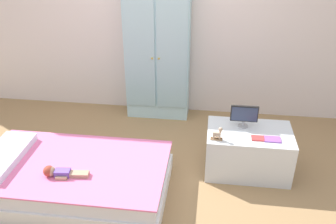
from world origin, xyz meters
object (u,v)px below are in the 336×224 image
at_px(book_purple, 272,139).
at_px(tv_stand, 248,151).
at_px(wardrobe, 158,54).
at_px(book_red, 258,138).
at_px(tv_monitor, 244,115).
at_px(doll, 57,172).
at_px(bed, 75,178).
at_px(rocking_horse_toy, 218,134).

bearing_deg(book_purple, tv_stand, 148.10).
relative_size(wardrobe, book_red, 13.82).
bearing_deg(wardrobe, tv_monitor, -43.70).
xyz_separation_m(tv_stand, book_purple, (0.19, -0.12, 0.23)).
xyz_separation_m(doll, wardrobe, (0.61, 1.75, 0.48)).
bearing_deg(wardrobe, bed, -108.94).
distance_m(wardrobe, tv_monitor, 1.40).
bearing_deg(bed, tv_monitor, 22.18).
relative_size(doll, rocking_horse_toy, 2.98).
relative_size(wardrobe, rocking_horse_toy, 12.43).
relative_size(doll, book_purple, 2.50).
bearing_deg(book_red, rocking_horse_toy, -170.95).
xyz_separation_m(book_red, book_purple, (0.13, -0.00, -0.00)).
xyz_separation_m(bed, doll, (-0.07, -0.17, 0.19)).
height_order(bed, book_purple, book_purple).
relative_size(bed, wardrobe, 1.04).
bearing_deg(doll, tv_stand, 22.95).
distance_m(bed, book_red, 1.74).
distance_m(tv_stand, rocking_horse_toy, 0.46).
distance_m(wardrobe, rocking_horse_toy, 1.46).
bearing_deg(book_red, wardrobe, 134.01).
distance_m(rocking_horse_toy, book_purple, 0.51).
bearing_deg(bed, wardrobe, 71.06).
distance_m(tv_stand, tv_monitor, 0.37).
bearing_deg(tv_monitor, doll, -153.56).
distance_m(bed, tv_monitor, 1.71).
relative_size(doll, wardrobe, 0.24).
height_order(doll, wardrobe, wardrobe).
distance_m(rocking_horse_toy, book_red, 0.38).
relative_size(bed, doll, 4.36).
xyz_separation_m(bed, rocking_horse_toy, (1.29, 0.36, 0.36)).
distance_m(bed, book_purple, 1.87).
bearing_deg(tv_stand, book_red, -62.80).
relative_size(tv_stand, rocking_horse_toy, 6.21).
xyz_separation_m(tv_monitor, rocking_horse_toy, (-0.25, -0.27, -0.07)).
distance_m(tv_stand, book_red, 0.27).
height_order(wardrobe, book_red, wardrobe).
relative_size(bed, book_purple, 10.89).
height_order(tv_monitor, book_red, tv_monitor).
height_order(tv_stand, rocking_horse_toy, rocking_horse_toy).
relative_size(tv_monitor, rocking_horse_toy, 2.01).
height_order(bed, wardrobe, wardrobe).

